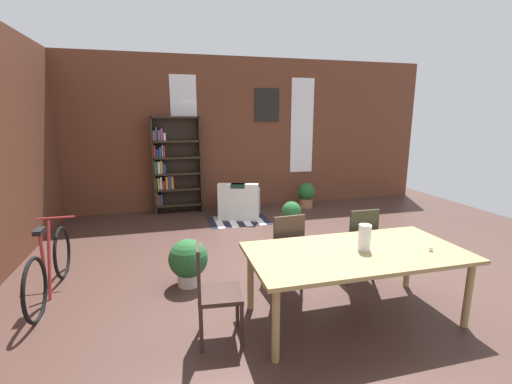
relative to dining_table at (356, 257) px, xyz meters
The scene contains 18 objects.
ground_plane 1.29m from the dining_table, 90.05° to the left, with size 10.04×10.04×0.00m, color #452E27.
back_wall_brick 5.02m from the dining_table, 90.01° to the left, with size 8.73×0.12×3.32m, color brown.
window_pane_0 5.17m from the dining_table, 105.58° to the left, with size 0.55×0.02×2.16m, color white.
window_pane_1 5.17m from the dining_table, 74.45° to the left, with size 0.55×0.02×2.16m, color white.
dining_table is the anchor object (origin of this frame).
vase_on_table 0.22m from the dining_table, ahead, with size 0.13×0.13×0.27m, color silver.
tealight_candle_0 0.75m from the dining_table, 15.04° to the right, with size 0.04×0.04×0.05m, color silver.
dining_chair_far_left 0.92m from the dining_table, 122.25° to the left, with size 0.43×0.43×0.95m.
dining_chair_far_right 0.92m from the dining_table, 57.48° to the left, with size 0.40×0.40×0.95m.
dining_chair_head_left 1.47m from the dining_table, behind, with size 0.43×0.43×0.95m.
bookshelf_tall 4.97m from the dining_table, 109.14° to the left, with size 1.01×0.29×2.05m.
armchair_white 4.00m from the dining_table, 94.97° to the left, with size 1.01×1.01×0.75m.
bicycle_second 3.45m from the dining_table, 157.30° to the left, with size 0.44×1.72×0.90m.
potted_plant_by_shelf 2.01m from the dining_table, 143.86° to the left, with size 0.48×0.48×0.59m.
potted_plant_corner 4.55m from the dining_table, 73.42° to the left, with size 0.40×0.40×0.56m.
potted_plant_window 3.03m from the dining_table, 81.87° to the left, with size 0.37×0.37×0.51m.
striped_rug 3.76m from the dining_table, 96.70° to the left, with size 1.20×0.82×0.01m.
framed_picture 5.14m from the dining_table, 84.20° to the left, with size 0.56×0.03×0.72m, color black.
Camera 1 is at (-1.82, -4.05, 2.06)m, focal length 24.65 mm.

